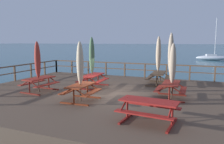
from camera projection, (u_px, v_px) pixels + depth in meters
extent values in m
plane|color=#2D5B6B|center=(106.00, 106.00, 11.98)|extent=(600.00, 600.00, 0.00)
cube|color=brown|center=(106.00, 99.00, 11.93)|extent=(14.83, 11.47, 0.76)
cube|color=brown|center=(135.00, 63.00, 16.87)|extent=(14.53, 0.09, 0.08)
cube|color=brown|center=(135.00, 70.00, 16.93)|extent=(14.53, 0.07, 0.06)
cube|color=brown|center=(56.00, 66.00, 19.61)|extent=(0.10, 0.10, 1.05)
cube|color=brown|center=(72.00, 67.00, 19.02)|extent=(0.10, 0.10, 1.05)
cube|color=brown|center=(88.00, 68.00, 18.42)|extent=(0.10, 0.10, 1.05)
cube|color=brown|center=(106.00, 69.00, 17.83)|extent=(0.10, 0.10, 1.05)
cube|color=brown|center=(125.00, 70.00, 17.24)|extent=(0.10, 0.10, 1.05)
cube|color=brown|center=(145.00, 71.00, 16.64)|extent=(0.10, 0.10, 1.05)
cube|color=brown|center=(166.00, 72.00, 16.05)|extent=(0.10, 0.10, 1.05)
cube|color=brown|center=(190.00, 73.00, 15.46)|extent=(0.10, 0.10, 1.05)
cube|color=brown|center=(215.00, 74.00, 14.86)|extent=(0.10, 0.10, 1.05)
cube|color=brown|center=(5.00, 67.00, 14.40)|extent=(0.09, 11.17, 0.08)
cube|color=brown|center=(5.00, 74.00, 14.47)|extent=(0.07, 11.17, 0.06)
cube|color=brown|center=(15.00, 74.00, 15.21)|extent=(0.10, 0.10, 1.05)
cube|color=brown|center=(31.00, 71.00, 16.67)|extent=(0.10, 0.10, 1.05)
cube|color=brown|center=(45.00, 68.00, 18.14)|extent=(0.10, 0.10, 1.05)
cube|color=brown|center=(56.00, 66.00, 19.61)|extent=(0.10, 0.10, 1.05)
cube|color=maroon|center=(171.00, 83.00, 10.55)|extent=(0.79, 1.72, 0.05)
cube|color=maroon|center=(183.00, 90.00, 10.40)|extent=(0.31, 1.71, 0.04)
cube|color=maroon|center=(159.00, 88.00, 10.79)|extent=(0.31, 1.71, 0.04)
cube|color=maroon|center=(169.00, 101.00, 10.03)|extent=(1.40, 0.10, 0.06)
cylinder|color=maroon|center=(169.00, 94.00, 9.98)|extent=(0.07, 0.07, 0.74)
cylinder|color=maroon|center=(176.00, 89.00, 9.85)|extent=(0.63, 0.07, 0.37)
cylinder|color=maroon|center=(163.00, 89.00, 10.05)|extent=(0.63, 0.07, 0.37)
cube|color=maroon|center=(172.00, 94.00, 11.28)|extent=(1.40, 0.10, 0.06)
cylinder|color=maroon|center=(172.00, 88.00, 11.23)|extent=(0.07, 0.07, 0.74)
cylinder|color=maroon|center=(178.00, 84.00, 11.10)|extent=(0.63, 0.07, 0.37)
cylinder|color=maroon|center=(167.00, 83.00, 11.30)|extent=(0.63, 0.07, 0.37)
cube|color=maroon|center=(149.00, 101.00, 7.39)|extent=(2.01, 0.94, 0.05)
cube|color=maroon|center=(143.00, 114.00, 6.94)|extent=(1.96, 0.47, 0.04)
cube|color=maroon|center=(154.00, 105.00, 7.93)|extent=(1.96, 0.47, 0.04)
cube|color=maroon|center=(127.00, 117.00, 7.85)|extent=(0.21, 1.40, 0.06)
cylinder|color=maroon|center=(127.00, 108.00, 7.80)|extent=(0.07, 0.07, 0.74)
cylinder|color=maroon|center=(124.00, 104.00, 7.53)|extent=(0.12, 0.63, 0.37)
cylinder|color=maroon|center=(130.00, 100.00, 8.02)|extent=(0.12, 0.63, 0.37)
cube|color=maroon|center=(172.00, 125.00, 7.13)|extent=(0.21, 1.40, 0.06)
cylinder|color=maroon|center=(172.00, 115.00, 7.08)|extent=(0.07, 0.07, 0.74)
cylinder|color=maroon|center=(171.00, 111.00, 6.81)|extent=(0.12, 0.63, 0.37)
cylinder|color=maroon|center=(174.00, 106.00, 7.30)|extent=(0.12, 0.63, 0.37)
cube|color=maroon|center=(39.00, 78.00, 11.97)|extent=(0.92, 1.84, 0.05)
cube|color=maroon|center=(47.00, 84.00, 11.76)|extent=(0.44, 1.80, 0.04)
cube|color=maroon|center=(32.00, 83.00, 12.26)|extent=(0.44, 1.80, 0.04)
cube|color=maroon|center=(30.00, 94.00, 11.44)|extent=(1.40, 0.21, 0.06)
cylinder|color=maroon|center=(29.00, 87.00, 11.39)|extent=(0.07, 0.07, 0.74)
cylinder|color=maroon|center=(33.00, 84.00, 11.24)|extent=(0.63, 0.11, 0.37)
cylinder|color=maroon|center=(25.00, 83.00, 11.49)|extent=(0.63, 0.11, 0.37)
cube|color=maroon|center=(49.00, 88.00, 12.70)|extent=(1.40, 0.21, 0.06)
cylinder|color=maroon|center=(49.00, 83.00, 12.65)|extent=(0.07, 0.07, 0.74)
cylinder|color=maroon|center=(52.00, 79.00, 12.49)|extent=(0.63, 0.11, 0.37)
cylinder|color=maroon|center=(45.00, 79.00, 12.75)|extent=(0.63, 0.11, 0.37)
cube|color=#993819|center=(81.00, 85.00, 10.08)|extent=(0.82, 1.73, 0.05)
cube|color=#993819|center=(92.00, 92.00, 9.93)|extent=(0.34, 1.71, 0.04)
cube|color=#993819|center=(70.00, 91.00, 10.31)|extent=(0.34, 1.71, 0.04)
cube|color=maroon|center=(74.00, 104.00, 9.55)|extent=(1.40, 0.13, 0.06)
cylinder|color=maroon|center=(74.00, 96.00, 9.51)|extent=(0.07, 0.07, 0.74)
cylinder|color=maroon|center=(79.00, 92.00, 9.38)|extent=(0.63, 0.08, 0.37)
cylinder|color=maroon|center=(68.00, 91.00, 9.57)|extent=(0.63, 0.08, 0.37)
cube|color=maroon|center=(88.00, 97.00, 10.80)|extent=(1.40, 0.13, 0.06)
cylinder|color=maroon|center=(87.00, 90.00, 10.76)|extent=(0.07, 0.07, 0.74)
cylinder|color=maroon|center=(93.00, 86.00, 10.63)|extent=(0.63, 0.08, 0.37)
cylinder|color=maroon|center=(82.00, 85.00, 10.82)|extent=(0.63, 0.08, 0.37)
cube|color=brown|center=(159.00, 73.00, 14.04)|extent=(0.87, 2.18, 0.05)
cube|color=brown|center=(167.00, 78.00, 13.90)|extent=(0.39, 2.16, 0.04)
cube|color=brown|center=(150.00, 77.00, 14.26)|extent=(0.39, 2.16, 0.04)
cube|color=#432F1F|center=(156.00, 86.00, 13.30)|extent=(1.40, 0.15, 0.06)
cylinder|color=#432F1F|center=(157.00, 81.00, 13.25)|extent=(0.07, 0.07, 0.74)
cylinder|color=#432F1F|center=(161.00, 77.00, 13.13)|extent=(0.63, 0.09, 0.37)
cylinder|color=#432F1F|center=(152.00, 77.00, 13.31)|extent=(0.63, 0.09, 0.37)
cube|color=#432F1F|center=(160.00, 81.00, 14.97)|extent=(1.40, 0.15, 0.06)
cylinder|color=#432F1F|center=(160.00, 76.00, 14.92)|extent=(0.07, 0.07, 0.74)
cylinder|color=#432F1F|center=(164.00, 73.00, 14.80)|extent=(0.63, 0.09, 0.37)
cylinder|color=#432F1F|center=(156.00, 73.00, 14.98)|extent=(0.63, 0.09, 0.37)
cube|color=maroon|center=(93.00, 75.00, 13.11)|extent=(0.85, 1.97, 0.05)
cube|color=maroon|center=(102.00, 80.00, 12.97)|extent=(0.37, 1.95, 0.04)
cube|color=maroon|center=(85.00, 79.00, 13.33)|extent=(0.37, 1.95, 0.04)
cube|color=maroon|center=(87.00, 89.00, 12.47)|extent=(1.40, 0.15, 0.06)
cylinder|color=maroon|center=(87.00, 83.00, 12.42)|extent=(0.07, 0.07, 0.74)
cylinder|color=maroon|center=(92.00, 80.00, 12.30)|extent=(0.63, 0.09, 0.37)
cylinder|color=maroon|center=(83.00, 79.00, 12.48)|extent=(0.63, 0.09, 0.37)
cube|color=maroon|center=(98.00, 84.00, 13.95)|extent=(1.40, 0.15, 0.06)
cylinder|color=maroon|center=(98.00, 79.00, 13.90)|extent=(0.07, 0.07, 0.74)
cylinder|color=maroon|center=(102.00, 76.00, 13.78)|extent=(0.63, 0.09, 0.37)
cylinder|color=maroon|center=(94.00, 75.00, 13.96)|extent=(0.63, 0.09, 0.37)
cylinder|color=#4C3828|center=(172.00, 73.00, 10.40)|extent=(0.06, 0.06, 2.52)
ellipsoid|color=tan|center=(173.00, 63.00, 10.34)|extent=(0.32, 0.32, 1.91)
cylinder|color=#685B4C|center=(173.00, 66.00, 10.36)|extent=(0.21, 0.21, 0.05)
cone|color=#4C3828|center=(173.00, 45.00, 10.22)|extent=(0.10, 0.10, 0.14)
cylinder|color=#4C3828|center=(38.00, 68.00, 11.82)|extent=(0.06, 0.06, 2.60)
ellipsoid|color=#A33328|center=(38.00, 60.00, 11.76)|extent=(0.32, 0.32, 1.97)
cylinder|color=maroon|center=(38.00, 63.00, 11.78)|extent=(0.21, 0.21, 0.05)
cone|color=#4C3828|center=(37.00, 43.00, 11.63)|extent=(0.10, 0.10, 0.14)
cylinder|color=#4C3828|center=(80.00, 73.00, 9.98)|extent=(0.06, 0.06, 2.60)
ellipsoid|color=#CCB793|center=(80.00, 63.00, 9.91)|extent=(0.32, 0.32, 1.98)
cylinder|color=#7A6E58|center=(80.00, 66.00, 9.93)|extent=(0.21, 0.21, 0.05)
cone|color=#4C3828|center=(80.00, 43.00, 9.79)|extent=(0.10, 0.10, 0.14)
cylinder|color=#4C3828|center=(158.00, 62.00, 13.97)|extent=(0.06, 0.06, 2.90)
ellipsoid|color=tan|center=(158.00, 54.00, 13.90)|extent=(0.32, 0.32, 2.20)
cylinder|color=#71614F|center=(158.00, 56.00, 13.93)|extent=(0.21, 0.21, 0.05)
cone|color=#4C3828|center=(159.00, 38.00, 13.76)|extent=(0.10, 0.10, 0.14)
cylinder|color=#4C3828|center=(92.00, 64.00, 13.05)|extent=(0.06, 0.06, 2.84)
ellipsoid|color=#4C704C|center=(92.00, 55.00, 12.98)|extent=(0.32, 0.32, 2.16)
cylinder|color=#2D432D|center=(92.00, 58.00, 13.00)|extent=(0.21, 0.21, 0.05)
cone|color=#4C3828|center=(92.00, 38.00, 12.84)|extent=(0.10, 0.10, 0.14)
cylinder|color=#4C3828|center=(170.00, 62.00, 12.67)|extent=(0.06, 0.06, 3.07)
ellipsoid|color=tan|center=(171.00, 53.00, 12.60)|extent=(0.32, 0.32, 2.33)
cylinder|color=#685B4C|center=(171.00, 56.00, 12.62)|extent=(0.21, 0.21, 0.05)
cone|color=#4C3828|center=(172.00, 34.00, 12.45)|extent=(0.10, 0.10, 0.14)
ellipsoid|color=silver|center=(213.00, 58.00, 40.96)|extent=(6.21, 2.81, 0.90)
cube|color=silver|center=(211.00, 55.00, 40.95)|extent=(1.98, 1.42, 0.36)
cylinder|color=silver|center=(216.00, 37.00, 40.39)|extent=(0.10, 0.10, 7.00)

